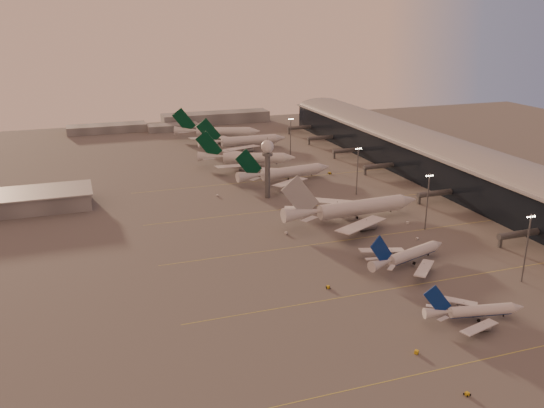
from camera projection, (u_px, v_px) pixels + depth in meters
name	position (u px, v px, depth m)	size (l,w,h in m)	color
ground	(374.00, 308.00, 182.79)	(700.00, 700.00, 0.00)	#555252
taxiway_markings	(372.00, 235.00, 242.29)	(180.00, 185.25, 0.02)	gold
terminal	(453.00, 165.00, 311.67)	(57.00, 362.00, 23.04)	black
hangar	(2.00, 203.00, 269.43)	(82.00, 27.00, 8.50)	slate
radar_tower	(267.00, 157.00, 285.18)	(6.40, 6.40, 31.10)	#515358
mast_a	(527.00, 245.00, 196.50)	(3.60, 0.56, 25.00)	#515358
mast_b	(428.00, 199.00, 244.83)	(3.60, 0.56, 25.00)	#515358
mast_c	(357.00, 169.00, 292.53)	(3.60, 0.56, 25.00)	#515358
mast_d	(291.00, 135.00, 372.53)	(3.60, 0.56, 25.00)	#515358
distant_horizon	(185.00, 121.00, 473.60)	(165.00, 37.50, 9.00)	slate
narrowbody_near	(474.00, 313.00, 174.87)	(32.75, 25.91, 12.90)	silver
narrowbody_mid	(408.00, 257.00, 213.30)	(38.81, 30.49, 15.65)	silver
widebody_white	(353.00, 212.00, 258.65)	(68.64, 54.90, 24.13)	silver
greentail_a	(285.00, 175.00, 318.41)	(57.97, 46.54, 21.11)	silver
greentail_b	(247.00, 160.00, 350.01)	(58.03, 46.07, 21.96)	silver
greentail_c	(243.00, 143.00, 394.81)	(63.03, 50.95, 22.91)	silver
greentail_d	(218.00, 134.00, 424.44)	(62.17, 49.42, 23.37)	silver
gsv_truck_a	(417.00, 350.00, 158.45)	(5.40, 4.76, 2.16)	gold
gsv_tug_near	(467.00, 394.00, 141.04)	(2.40, 3.33, 0.86)	gold
gsv_tug_mid	(328.00, 287.00, 195.73)	(3.65, 2.85, 0.92)	gold
gsv_truck_b	(418.00, 237.00, 237.76)	(5.03, 2.93, 1.92)	silver
gsv_truck_c	(287.00, 232.00, 243.61)	(5.52, 4.64, 2.17)	silver
gsv_catering_b	(408.00, 219.00, 254.59)	(5.59, 3.01, 4.41)	silver
gsv_tug_far	(298.00, 212.00, 269.69)	(3.29, 4.31, 1.09)	silver
gsv_truck_d	(217.00, 194.00, 293.61)	(2.96, 4.94, 1.88)	silver
gsv_tug_hangar	(330.00, 173.00, 333.99)	(4.07, 2.94, 1.05)	gold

